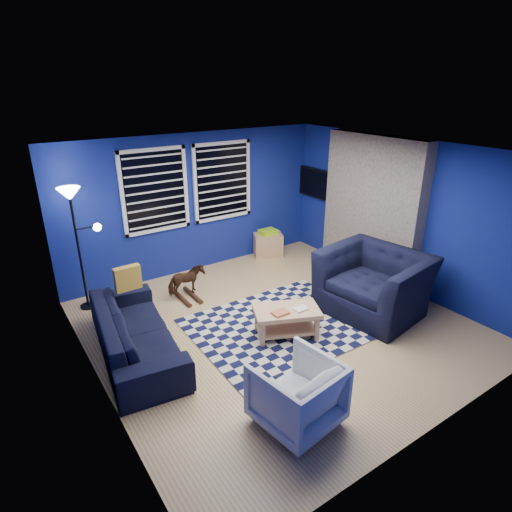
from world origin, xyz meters
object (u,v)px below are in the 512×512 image
(coffee_table, at_px, (287,317))
(floor_lamp, at_px, (74,211))
(rocking_horse, at_px, (186,281))
(cabinet, at_px, (268,244))
(sofa, at_px, (136,332))
(armchair_big, at_px, (374,283))
(armchair_bent, at_px, (297,393))
(tv, at_px, (317,184))

(coffee_table, height_order, floor_lamp, floor_lamp)
(rocking_horse, xyz_separation_m, cabinet, (2.17, 0.76, -0.07))
(coffee_table, height_order, cabinet, cabinet)
(rocking_horse, height_order, coffee_table, rocking_horse)
(sofa, bearing_deg, coffee_table, -105.19)
(sofa, height_order, cabinet, sofa)
(armchair_big, bearing_deg, cabinet, 171.65)
(armchair_big, bearing_deg, armchair_bent, -73.49)
(floor_lamp, bearing_deg, rocking_horse, -24.06)
(rocking_horse, relative_size, floor_lamp, 0.31)
(coffee_table, bearing_deg, floor_lamp, 130.67)
(sofa, distance_m, armchair_big, 3.52)
(rocking_horse, bearing_deg, sofa, 129.05)
(armchair_bent, xyz_separation_m, cabinet, (2.41, 3.87, -0.12))
(rocking_horse, height_order, cabinet, rocking_horse)
(sofa, bearing_deg, tv, -63.42)
(armchair_bent, relative_size, coffee_table, 0.79)
(rocking_horse, bearing_deg, tv, -81.73)
(sofa, relative_size, rocking_horse, 3.76)
(armchair_big, distance_m, floor_lamp, 4.56)
(sofa, xyz_separation_m, armchair_big, (3.39, -0.95, 0.15))
(tv, relative_size, rocking_horse, 1.70)
(armchair_big, height_order, cabinet, armchair_big)
(tv, bearing_deg, armchair_big, -111.74)
(tv, distance_m, floor_lamp, 4.58)
(armchair_big, xyz_separation_m, coffee_table, (-1.53, 0.18, -0.17))
(sofa, relative_size, cabinet, 3.37)
(armchair_bent, bearing_deg, armchair_big, -162.40)
(sofa, distance_m, coffee_table, 2.02)
(cabinet, bearing_deg, armchair_bent, -97.52)
(armchair_big, bearing_deg, coffee_table, -105.47)
(coffee_table, bearing_deg, tv, 42.36)
(armchair_big, bearing_deg, tv, 149.34)
(armchair_bent, xyz_separation_m, coffee_table, (0.91, 1.34, -0.06))
(armchair_big, distance_m, coffee_table, 1.55)
(armchair_big, height_order, floor_lamp, floor_lamp)
(sofa, bearing_deg, armchair_bent, -148.26)
(armchair_big, height_order, coffee_table, armchair_big)
(armchair_bent, relative_size, rocking_horse, 1.37)
(armchair_bent, height_order, cabinet, armchair_bent)
(armchair_bent, bearing_deg, floor_lamp, -80.68)
(sofa, relative_size, armchair_big, 1.51)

